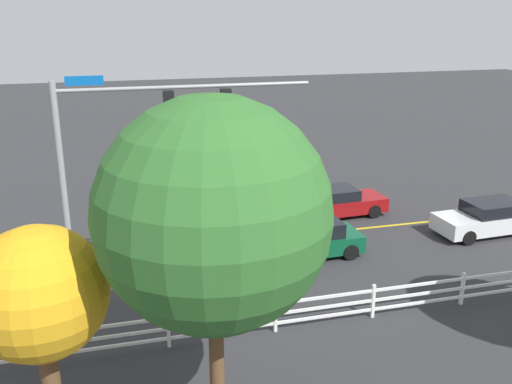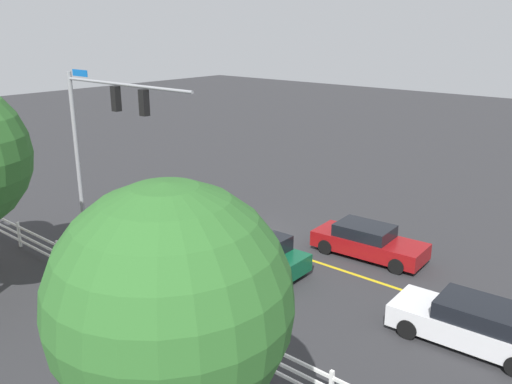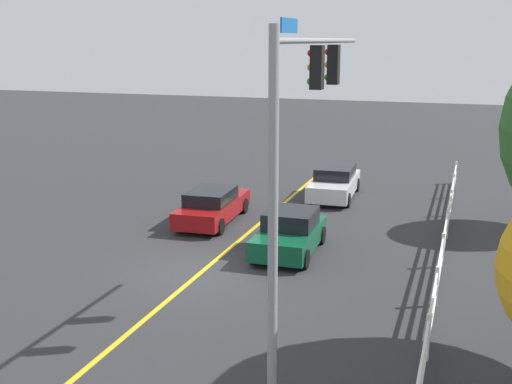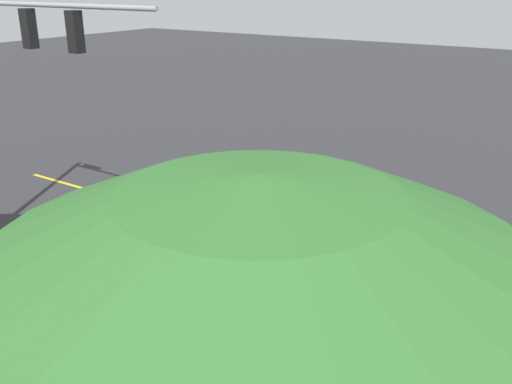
% 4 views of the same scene
% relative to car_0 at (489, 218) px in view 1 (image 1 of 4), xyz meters
% --- Properties ---
extents(ground_plane, '(120.00, 120.00, 0.00)m').
position_rel_car_0_xyz_m(ground_plane, '(11.12, -1.92, -0.71)').
color(ground_plane, '#2D2D30').
extents(lane_center_stripe, '(28.00, 0.16, 0.01)m').
position_rel_car_0_xyz_m(lane_center_stripe, '(7.12, -1.92, -0.71)').
color(lane_center_stripe, gold).
rests_on(lane_center_stripe, ground_plane).
extents(signal_assembly, '(7.93, 0.38, 7.59)m').
position_rel_car_0_xyz_m(signal_assembly, '(15.20, 2.39, 4.63)').
color(signal_assembly, gray).
rests_on(signal_assembly, ground_plane).
extents(car_0, '(4.75, 2.10, 1.46)m').
position_rel_car_0_xyz_m(car_0, '(0.00, 0.00, 0.00)').
color(car_0, silver).
rests_on(car_0, ground_plane).
extents(car_1, '(4.82, 2.10, 1.39)m').
position_rel_car_0_xyz_m(car_1, '(5.67, -3.79, -0.04)').
color(car_1, maroon).
rests_on(car_1, ground_plane).
extents(car_2, '(4.01, 2.03, 1.48)m').
position_rel_car_0_xyz_m(car_2, '(8.31, 0.20, -0.01)').
color(car_2, '#0C4C2D').
rests_on(car_2, ground_plane).
extents(white_rail_fence, '(26.10, 0.10, 1.15)m').
position_rel_car_0_xyz_m(white_rail_fence, '(8.12, 5.27, -0.11)').
color(white_rail_fence, white).
rests_on(white_rail_fence, ground_plane).
extents(tree_0, '(3.04, 3.04, 5.04)m').
position_rel_car_0_xyz_m(tree_0, '(17.59, 7.91, 2.77)').
color(tree_0, brown).
rests_on(tree_0, ground_plane).
extents(tree_1, '(5.03, 5.03, 7.88)m').
position_rel_car_0_xyz_m(tree_1, '(13.88, 8.92, 4.64)').
color(tree_1, brown).
rests_on(tree_1, ground_plane).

